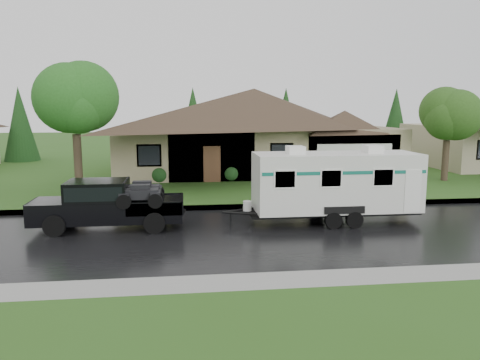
% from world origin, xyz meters
% --- Properties ---
extents(ground, '(140.00, 140.00, 0.00)m').
position_xyz_m(ground, '(0.00, 0.00, 0.00)').
color(ground, '#2F591B').
rests_on(ground, ground).
extents(road, '(140.00, 8.00, 0.01)m').
position_xyz_m(road, '(0.00, -2.00, 0.01)').
color(road, black).
rests_on(road, ground).
extents(curb, '(140.00, 0.50, 0.15)m').
position_xyz_m(curb, '(0.00, 2.25, 0.07)').
color(curb, gray).
rests_on(curb, ground).
extents(lawn, '(140.00, 26.00, 0.15)m').
position_xyz_m(lawn, '(0.00, 15.00, 0.07)').
color(lawn, '#2F591B').
rests_on(lawn, ground).
extents(house_main, '(19.44, 10.80, 6.90)m').
position_xyz_m(house_main, '(2.29, 13.84, 3.59)').
color(house_main, gray).
rests_on(house_main, lawn).
extents(tree_left_green, '(4.02, 4.02, 6.65)m').
position_xyz_m(tree_left_green, '(-8.53, 7.79, 4.77)').
color(tree_left_green, '#382B1E').
rests_on(tree_left_green, lawn).
extents(tree_right_green, '(3.31, 3.31, 5.48)m').
position_xyz_m(tree_right_green, '(12.61, 7.90, 3.95)').
color(tree_right_green, '#382B1E').
rests_on(tree_right_green, lawn).
extents(shrub_row, '(13.60, 1.00, 1.00)m').
position_xyz_m(shrub_row, '(2.00, 9.30, 0.65)').
color(shrub_row, '#143814').
rests_on(shrub_row, lawn).
extents(pickup_truck, '(5.45, 2.07, 1.82)m').
position_xyz_m(pickup_truck, '(-5.80, -0.64, 0.97)').
color(pickup_truck, black).
rests_on(pickup_truck, ground).
extents(travel_trailer, '(6.72, 2.36, 3.01)m').
position_xyz_m(travel_trailer, '(3.00, -0.64, 1.60)').
color(travel_trailer, silver).
rests_on(travel_trailer, ground).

